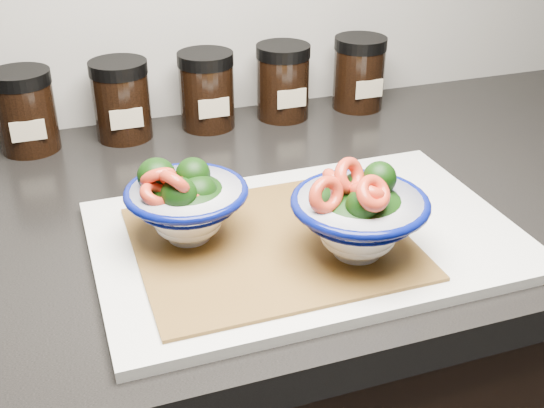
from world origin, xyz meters
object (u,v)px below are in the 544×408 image
object	(u,v)px
bowl_left	(186,203)
spice_jar_d	(283,81)
bowl_right	(359,216)
spice_jar_a	(25,111)
spice_jar_b	(121,100)
spice_jar_e	(359,73)
cutting_board	(306,238)
spice_jar_c	(207,90)

from	to	relation	value
bowl_left	spice_jar_d	world-z (taller)	same
bowl_right	spice_jar_a	world-z (taller)	bowl_right
spice_jar_a	spice_jar_b	size ratio (longest dim) A/B	1.00
spice_jar_b	spice_jar_e	bearing A→B (deg)	0.00
bowl_right	spice_jar_e	distance (m)	0.46
bowl_left	spice_jar_e	world-z (taller)	same
cutting_board	spice_jar_d	bearing A→B (deg)	73.96
cutting_board	spice_jar_e	world-z (taller)	spice_jar_e
cutting_board	spice_jar_c	size ratio (longest dim) A/B	3.98
spice_jar_b	spice_jar_e	world-z (taller)	same
cutting_board	spice_jar_b	world-z (taller)	spice_jar_b
spice_jar_c	bowl_left	bearing A→B (deg)	-107.96
spice_jar_a	spice_jar_d	world-z (taller)	same
spice_jar_d	spice_jar_e	bearing A→B (deg)	0.00
spice_jar_c	spice_jar_a	bearing A→B (deg)	180.00
bowl_right	spice_jar_e	size ratio (longest dim) A/B	1.22
spice_jar_b	spice_jar_d	xyz separation A→B (m)	(0.24, 0.00, 0.00)
spice_jar_d	spice_jar_b	bearing A→B (deg)	180.00
spice_jar_c	spice_jar_e	distance (m)	0.25
spice_jar_b	spice_jar_d	world-z (taller)	same
cutting_board	bowl_left	size ratio (longest dim) A/B	3.51
spice_jar_d	cutting_board	bearing A→B (deg)	-106.04
spice_jar_a	spice_jar_e	bearing A→B (deg)	0.00
bowl_left	spice_jar_a	size ratio (longest dim) A/B	1.14
cutting_board	spice_jar_d	xyz separation A→B (m)	(0.10, 0.36, 0.05)
spice_jar_a	spice_jar_e	size ratio (longest dim) A/B	1.00
bowl_right	spice_jar_c	world-z (taller)	bowl_right
bowl_right	spice_jar_a	size ratio (longest dim) A/B	1.22
spice_jar_c	bowl_right	bearing A→B (deg)	-83.26
bowl_right	spice_jar_e	world-z (taller)	bowl_right
bowl_left	spice_jar_d	xyz separation A→B (m)	(0.23, 0.33, -0.00)
spice_jar_d	bowl_left	bearing A→B (deg)	-124.52
bowl_right	spice_jar_b	xyz separation A→B (m)	(-0.17, 0.41, -0.00)
bowl_left	spice_jar_d	bearing A→B (deg)	55.48
bowl_right	spice_jar_c	size ratio (longest dim) A/B	1.22
bowl_right	spice_jar_b	size ratio (longest dim) A/B	1.22
cutting_board	spice_jar_a	size ratio (longest dim) A/B	3.98
spice_jar_c	spice_jar_d	bearing A→B (deg)	0.00
spice_jar_b	spice_jar_d	distance (m)	0.24
cutting_board	bowl_left	xyz separation A→B (m)	(-0.12, 0.03, 0.05)
spice_jar_a	spice_jar_b	xyz separation A→B (m)	(0.13, 0.00, 0.00)
bowl_left	spice_jar_d	size ratio (longest dim) A/B	1.14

